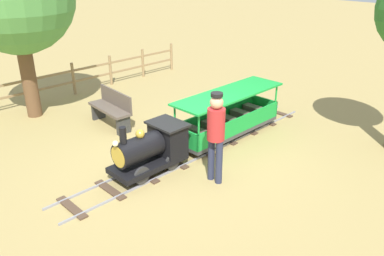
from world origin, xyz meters
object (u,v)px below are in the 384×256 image
at_px(passenger_car, 229,119).
at_px(park_bench, 112,108).
at_px(locomotive, 152,148).
at_px(conductor_person, 216,131).

distance_m(passenger_car, park_bench, 2.70).
bearing_deg(locomotive, passenger_car, -90.00).
xyz_separation_m(locomotive, conductor_person, (-1.01, -0.56, 0.47)).
xyz_separation_m(locomotive, park_bench, (2.30, -0.69, -0.07)).
height_order(passenger_car, conductor_person, conductor_person).
xyz_separation_m(passenger_car, conductor_person, (-1.01, 1.54, 0.54)).
bearing_deg(park_bench, passenger_car, -148.30).
height_order(locomotive, passenger_car, locomotive).
distance_m(locomotive, conductor_person, 1.25).
height_order(conductor_person, park_bench, conductor_person).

